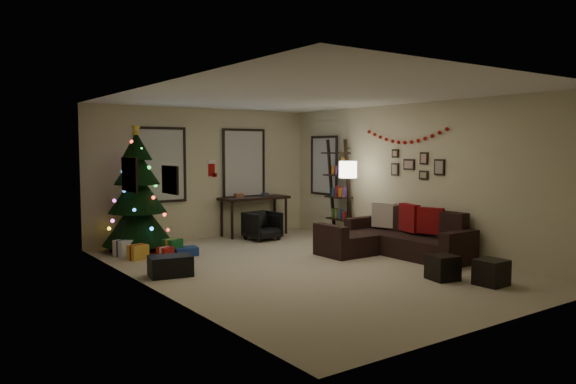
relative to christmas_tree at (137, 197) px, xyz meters
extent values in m
plane|color=#B8A98B|center=(1.64, -2.92, -0.98)|extent=(7.00, 7.00, 0.00)
plane|color=white|center=(1.64, -2.92, 1.72)|extent=(7.00, 7.00, 0.00)
plane|color=beige|center=(1.64, 0.58, 0.37)|extent=(5.00, 0.00, 5.00)
plane|color=beige|center=(1.64, -6.42, 0.37)|extent=(5.00, 0.00, 5.00)
plane|color=beige|center=(-0.86, -2.92, 0.37)|extent=(0.00, 7.00, 7.00)
plane|color=beige|center=(4.14, -2.92, 0.37)|extent=(0.00, 7.00, 7.00)
cube|color=#728CB2|center=(0.69, 0.55, 0.57)|extent=(0.94, 0.02, 1.35)
cube|color=beige|center=(0.69, 0.55, 0.57)|extent=(0.94, 0.03, 1.35)
cube|color=#728CB2|center=(2.59, 0.55, 0.57)|extent=(0.94, 0.02, 1.35)
cube|color=beige|center=(2.59, 0.55, 0.57)|extent=(0.94, 0.03, 1.35)
cube|color=#728CB2|center=(4.11, -0.37, 0.52)|extent=(0.05, 0.27, 1.17)
cube|color=beige|center=(4.11, -0.37, 0.52)|extent=(0.05, 0.45, 1.17)
cylinder|color=black|center=(0.00, 0.00, -0.84)|extent=(0.09, 0.09, 0.28)
cone|color=black|center=(0.00, 0.00, -0.42)|extent=(1.28, 1.28, 0.89)
cone|color=black|center=(0.00, 0.00, 0.10)|extent=(1.05, 1.05, 0.75)
cone|color=black|center=(0.00, 0.00, 0.57)|extent=(0.83, 0.83, 0.66)
cone|color=black|center=(0.00, 0.00, 0.94)|extent=(0.56, 0.56, 0.52)
cylinder|color=maroon|center=(0.00, 0.00, -0.96)|extent=(1.03, 1.03, 0.04)
cube|color=navy|center=(0.49, -0.97, -0.91)|extent=(0.40, 0.30, 0.15)
cube|color=maroon|center=(0.09, -1.02, -0.88)|extent=(0.22, 0.22, 0.20)
cube|color=#14591E|center=(0.29, -0.87, -0.83)|extent=(0.28, 0.25, 0.30)
cube|color=silver|center=(-0.41, -0.37, -0.84)|extent=(0.26, 0.26, 0.28)
cube|color=gold|center=(-0.31, -0.82, -0.86)|extent=(0.30, 0.22, 0.25)
cube|color=black|center=(3.67, -3.19, -0.80)|extent=(0.77, 2.04, 0.36)
cube|color=black|center=(3.95, -3.19, -0.40)|extent=(0.20, 2.04, 0.46)
cube|color=black|center=(3.67, -4.32, -0.70)|extent=(0.77, 0.20, 0.56)
cube|color=black|center=(3.67, -2.07, -0.70)|extent=(0.77, 0.20, 0.56)
cube|color=black|center=(2.93, -2.56, -0.80)|extent=(0.72, 0.77, 0.36)
cube|color=black|center=(2.48, -2.56, -0.70)|extent=(0.18, 0.77, 0.56)
cube|color=maroon|center=(3.85, -3.57, -0.34)|extent=(0.27, 0.46, 0.45)
cube|color=maroon|center=(3.85, -3.09, -0.34)|extent=(0.25, 0.51, 0.49)
cube|color=beige|center=(3.85, -2.47, -0.35)|extent=(0.27, 0.48, 0.46)
cube|color=black|center=(2.73, -4.76, -0.80)|extent=(0.44, 0.44, 0.36)
cube|color=black|center=(3.02, -5.35, -0.80)|extent=(0.38, 0.38, 0.36)
cube|color=black|center=(2.71, 0.30, -0.18)|extent=(1.55, 0.55, 0.06)
cylinder|color=black|center=(2.03, 0.08, -0.60)|extent=(0.06, 0.06, 0.77)
cylinder|color=black|center=(2.03, 0.52, -0.60)|extent=(0.06, 0.06, 0.77)
cylinder|color=black|center=(3.39, 0.08, -0.60)|extent=(0.06, 0.06, 0.77)
cylinder|color=black|center=(3.39, 0.52, -0.60)|extent=(0.06, 0.06, 0.77)
imported|color=black|center=(2.49, -0.35, -0.69)|extent=(0.61, 0.57, 0.59)
cube|color=black|center=(3.96, -1.33, 0.05)|extent=(0.05, 0.05, 2.07)
cube|color=black|center=(3.96, -0.78, 0.05)|extent=(0.05, 0.05, 2.07)
cube|color=black|center=(3.93, -1.06, -0.58)|extent=(0.30, 0.57, 0.03)
cube|color=black|center=(3.93, -1.06, -0.12)|extent=(0.30, 0.57, 0.03)
cube|color=black|center=(3.93, -1.06, 0.34)|extent=(0.30, 0.57, 0.03)
cube|color=black|center=(3.93, -1.06, 0.80)|extent=(0.30, 0.57, 0.03)
imported|color=#4C4C4C|center=(3.94, -1.20, 0.80)|extent=(0.52, 0.51, 0.43)
cylinder|color=black|center=(3.59, -1.73, -0.97)|extent=(0.28, 0.28, 0.03)
cylinder|color=black|center=(3.59, -1.73, -0.27)|extent=(0.03, 0.03, 1.36)
cylinder|color=white|center=(3.59, -1.73, 0.48)|extent=(0.34, 0.34, 0.32)
cube|color=black|center=(-0.84, -1.99, 0.52)|extent=(0.04, 0.60, 0.50)
cube|color=tan|center=(-0.84, -1.99, 0.52)|extent=(0.01, 0.54, 0.45)
cube|color=black|center=(-0.84, -3.44, 0.51)|extent=(0.04, 0.45, 0.35)
cube|color=beige|center=(-0.84, -3.44, 0.51)|extent=(0.01, 0.41, 0.31)
cube|color=black|center=(4.12, -3.52, 0.57)|extent=(0.03, 0.22, 0.28)
cube|color=black|center=(4.12, -3.17, 0.72)|extent=(0.03, 0.18, 0.22)
cube|color=black|center=(4.12, -3.17, 0.42)|extent=(0.03, 0.20, 0.16)
cube|color=black|center=(4.12, -2.82, 0.60)|extent=(0.03, 0.26, 0.20)
cube|color=black|center=(4.12, -2.47, 0.50)|extent=(0.03, 0.18, 0.24)
cube|color=black|center=(4.12, -2.47, 0.80)|extent=(0.03, 0.16, 0.16)
cube|color=#990F0C|center=(1.49, 0.66, 0.40)|extent=(0.14, 0.04, 0.30)
cube|color=white|center=(1.49, 0.66, 0.55)|extent=(0.16, 0.05, 0.08)
cube|color=#990F0C|center=(1.56, 0.66, 0.27)|extent=(0.10, 0.04, 0.08)
cube|color=#990F0C|center=(1.82, 0.58, 0.46)|extent=(0.14, 0.04, 0.30)
cube|color=white|center=(1.82, 0.58, 0.61)|extent=(0.16, 0.05, 0.08)
cube|color=#990F0C|center=(1.89, 0.58, 0.33)|extent=(0.10, 0.04, 0.08)
cube|color=black|center=(-0.36, -2.29, -0.83)|extent=(0.67, 0.51, 0.30)
camera|label=1|loc=(-3.60, -9.86, 0.90)|focal=34.62mm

